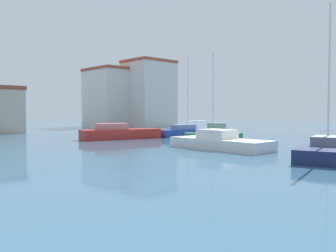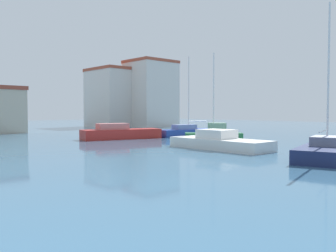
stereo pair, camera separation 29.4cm
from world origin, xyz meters
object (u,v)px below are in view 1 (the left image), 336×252
sailboat_green_distant_east (214,134)px  motorboat_red_outer_mooring (120,133)px  sailboat_navy_near_pier (328,150)px  sailboat_blue_distant_north (187,131)px  motorboat_white_far_left (219,142)px

sailboat_green_distant_east → motorboat_red_outer_mooring: sailboat_green_distant_east is taller
sailboat_navy_near_pier → sailboat_green_distant_east: 13.62m
sailboat_blue_distant_north → motorboat_white_far_left: 13.85m
sailboat_green_distant_east → motorboat_red_outer_mooring: size_ratio=1.00×
sailboat_blue_distant_north → motorboat_white_far_left: size_ratio=1.11×
sailboat_green_distant_east → motorboat_white_far_left: bearing=-137.4°
sailboat_blue_distant_north → sailboat_navy_near_pier: bearing=-111.5°
sailboat_green_distant_east → sailboat_blue_distant_north: (2.66, 6.06, -0.11)m
motorboat_red_outer_mooring → motorboat_white_far_left: bearing=-90.6°
sailboat_navy_near_pier → motorboat_red_outer_mooring: size_ratio=1.11×
sailboat_green_distant_east → sailboat_blue_distant_north: 6.62m
sailboat_navy_near_pier → sailboat_blue_distant_north: size_ratio=1.04×
sailboat_navy_near_pier → sailboat_blue_distant_north: 20.23m
sailboat_blue_distant_north → motorboat_red_outer_mooring: bearing=167.8°
sailboat_green_distant_east → sailboat_blue_distant_north: bearing=66.3°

